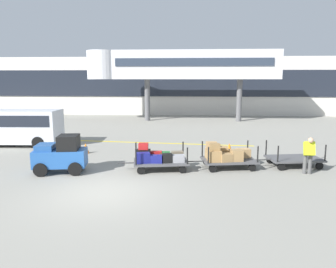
{
  "coord_description": "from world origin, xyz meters",
  "views": [
    {
      "loc": [
        2.95,
        -10.68,
        3.86
      ],
      "look_at": [
        2.04,
        3.92,
        1.41
      ],
      "focal_mm": 34.96,
      "sensor_mm": 36.0,
      "label": 1
    }
  ],
  "objects_px": {
    "shuttle_van": "(18,125)",
    "safety_cone_near": "(229,148)",
    "baggage_cart_tail": "(294,159)",
    "baggage_cart_middle": "(226,156)",
    "baggage_handler": "(309,154)",
    "safety_cone_far": "(86,148)",
    "baggage_tug": "(61,155)",
    "baggage_cart_lead": "(158,158)"
  },
  "relations": [
    {
      "from": "baggage_cart_middle",
      "to": "baggage_handler",
      "type": "distance_m",
      "value": 3.38
    },
    {
      "from": "baggage_cart_lead",
      "to": "safety_cone_near",
      "type": "height_order",
      "value": "baggage_cart_lead"
    },
    {
      "from": "baggage_handler",
      "to": "safety_cone_far",
      "type": "bearing_deg",
      "value": 162.71
    },
    {
      "from": "baggage_tug",
      "to": "shuttle_van",
      "type": "distance_m",
      "value": 7.22
    },
    {
      "from": "baggage_tug",
      "to": "baggage_handler",
      "type": "relative_size",
      "value": 1.44
    },
    {
      "from": "safety_cone_near",
      "to": "baggage_cart_lead",
      "type": "bearing_deg",
      "value": -135.29
    },
    {
      "from": "shuttle_van",
      "to": "safety_cone_near",
      "type": "bearing_deg",
      "value": -6.55
    },
    {
      "from": "baggage_tug",
      "to": "safety_cone_far",
      "type": "height_order",
      "value": "baggage_tug"
    },
    {
      "from": "baggage_cart_middle",
      "to": "baggage_cart_tail",
      "type": "relative_size",
      "value": 1.0
    },
    {
      "from": "baggage_tug",
      "to": "baggage_handler",
      "type": "distance_m",
      "value": 10.22
    },
    {
      "from": "baggage_handler",
      "to": "safety_cone_far",
      "type": "distance_m",
      "value": 10.84
    },
    {
      "from": "baggage_cart_middle",
      "to": "baggage_cart_tail",
      "type": "distance_m",
      "value": 3.15
    },
    {
      "from": "baggage_cart_tail",
      "to": "safety_cone_far",
      "type": "xyz_separation_m",
      "value": [
        -10.15,
        2.01,
        -0.07
      ]
    },
    {
      "from": "baggage_cart_middle",
      "to": "baggage_cart_tail",
      "type": "xyz_separation_m",
      "value": [
        3.1,
        0.49,
        -0.22
      ]
    },
    {
      "from": "baggage_cart_lead",
      "to": "safety_cone_near",
      "type": "xyz_separation_m",
      "value": [
        3.45,
        3.42,
        -0.24
      ]
    },
    {
      "from": "baggage_cart_tail",
      "to": "baggage_handler",
      "type": "xyz_separation_m",
      "value": [
        0.18,
        -1.21,
        0.52
      ]
    },
    {
      "from": "safety_cone_far",
      "to": "shuttle_van",
      "type": "bearing_deg",
      "value": 157.92
    },
    {
      "from": "baggage_handler",
      "to": "shuttle_van",
      "type": "xyz_separation_m",
      "value": [
        -14.92,
        5.08,
        0.37
      ]
    },
    {
      "from": "baggage_tug",
      "to": "safety_cone_near",
      "type": "relative_size",
      "value": 4.08
    },
    {
      "from": "baggage_handler",
      "to": "shuttle_van",
      "type": "distance_m",
      "value": 15.76
    },
    {
      "from": "baggage_cart_middle",
      "to": "shuttle_van",
      "type": "height_order",
      "value": "shuttle_van"
    },
    {
      "from": "baggage_cart_middle",
      "to": "baggage_cart_lead",
      "type": "bearing_deg",
      "value": -171.17
    },
    {
      "from": "shuttle_van",
      "to": "baggage_cart_tail",
      "type": "bearing_deg",
      "value": -14.71
    },
    {
      "from": "baggage_cart_tail",
      "to": "shuttle_van",
      "type": "xyz_separation_m",
      "value": [
        -14.74,
        3.87,
        0.89
      ]
    },
    {
      "from": "baggage_cart_lead",
      "to": "baggage_cart_middle",
      "type": "xyz_separation_m",
      "value": [
        2.92,
        0.45,
        0.05
      ]
    },
    {
      "from": "baggage_tug",
      "to": "baggage_cart_tail",
      "type": "xyz_separation_m",
      "value": [
        10.03,
        1.59,
        -0.41
      ]
    },
    {
      "from": "safety_cone_near",
      "to": "shuttle_van",
      "type": "bearing_deg",
      "value": 173.45
    },
    {
      "from": "baggage_cart_lead",
      "to": "shuttle_van",
      "type": "distance_m",
      "value": 9.98
    },
    {
      "from": "baggage_cart_middle",
      "to": "safety_cone_far",
      "type": "xyz_separation_m",
      "value": [
        -7.05,
        2.5,
        -0.29
      ]
    },
    {
      "from": "baggage_cart_tail",
      "to": "baggage_tug",
      "type": "bearing_deg",
      "value": -171.0
    },
    {
      "from": "baggage_cart_lead",
      "to": "baggage_handler",
      "type": "relative_size",
      "value": 1.97
    },
    {
      "from": "baggage_cart_middle",
      "to": "baggage_tug",
      "type": "bearing_deg",
      "value": -170.98
    },
    {
      "from": "shuttle_van",
      "to": "safety_cone_near",
      "type": "distance_m",
      "value": 12.28
    },
    {
      "from": "safety_cone_far",
      "to": "safety_cone_near",
      "type": "bearing_deg",
      "value": 3.51
    },
    {
      "from": "baggage_tug",
      "to": "baggage_cart_middle",
      "type": "xyz_separation_m",
      "value": [
        6.93,
        1.1,
        -0.18
      ]
    },
    {
      "from": "baggage_handler",
      "to": "safety_cone_far",
      "type": "height_order",
      "value": "baggage_handler"
    },
    {
      "from": "baggage_cart_tail",
      "to": "baggage_cart_middle",
      "type": "bearing_deg",
      "value": -171.03
    },
    {
      "from": "baggage_cart_lead",
      "to": "safety_cone_near",
      "type": "bearing_deg",
      "value": 44.71
    },
    {
      "from": "baggage_handler",
      "to": "safety_cone_far",
      "type": "xyz_separation_m",
      "value": [
        -10.33,
        3.22,
        -0.59
      ]
    },
    {
      "from": "safety_cone_near",
      "to": "baggage_handler",
      "type": "bearing_deg",
      "value": -53.17
    },
    {
      "from": "baggage_cart_middle",
      "to": "safety_cone_far",
      "type": "bearing_deg",
      "value": 160.48
    },
    {
      "from": "baggage_cart_lead",
      "to": "safety_cone_far",
      "type": "xyz_separation_m",
      "value": [
        -4.12,
        2.95,
        -0.24
      ]
    }
  ]
}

